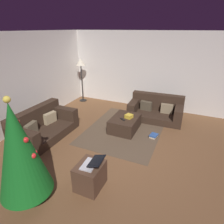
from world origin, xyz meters
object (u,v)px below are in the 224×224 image
object	(u,v)px
gift_box	(129,116)
christmas_tree	(19,150)
book_stack	(154,136)
couch_right	(156,110)
corner_lamp	(81,65)
ottoman	(125,123)
couch_left	(43,126)
laptop	(92,163)
side_table	(90,176)
tv_remote	(123,119)

from	to	relation	value
gift_box	christmas_tree	bearing A→B (deg)	165.74
book_stack	couch_right	bearing A→B (deg)	10.23
gift_box	corner_lamp	distance (m)	3.04
couch_right	ottoman	distance (m)	1.29
couch_left	corner_lamp	world-z (taller)	corner_lamp
laptop	ottoman	bearing A→B (deg)	5.70
ottoman	christmas_tree	distance (m)	3.09
gift_box	corner_lamp	bearing A→B (deg)	58.19
gift_box	laptop	world-z (taller)	laptop
couch_right	book_stack	xyz separation A→B (m)	(-1.21, -0.22, -0.24)
book_stack	christmas_tree	bearing A→B (deg)	152.17
side_table	laptop	world-z (taller)	laptop
couch_left	ottoman	world-z (taller)	couch_left
couch_left	christmas_tree	world-z (taller)	christmas_tree
ottoman	laptop	distance (m)	2.30
side_table	laptop	distance (m)	0.30
couch_right	tv_remote	distance (m)	1.44
gift_box	christmas_tree	world-z (taller)	christmas_tree
couch_left	couch_right	bearing A→B (deg)	133.54
tv_remote	christmas_tree	xyz separation A→B (m)	(-2.76, 0.63, 0.59)
tv_remote	book_stack	xyz separation A→B (m)	(0.07, -0.86, -0.35)
ottoman	laptop	world-z (taller)	laptop
ottoman	christmas_tree	world-z (taller)	christmas_tree
ottoman	book_stack	xyz separation A→B (m)	(-0.09, -0.85, -0.15)
tv_remote	couch_left	bearing A→B (deg)	153.18
ottoman	book_stack	bearing A→B (deg)	-95.83
couch_left	corner_lamp	bearing A→B (deg)	-169.62
christmas_tree	corner_lamp	bearing A→B (deg)	20.92
corner_lamp	side_table	bearing A→B (deg)	-146.47
couch_right	tv_remote	size ratio (longest dim) A/B	10.40
gift_box	christmas_tree	distance (m)	3.08
couch_left	laptop	distance (m)	2.35
christmas_tree	laptop	distance (m)	1.18
side_table	couch_left	bearing A→B (deg)	62.79
christmas_tree	laptop	world-z (taller)	christmas_tree
laptop	corner_lamp	distance (m)	4.67
ottoman	christmas_tree	bearing A→B (deg)	167.60
couch_left	couch_right	xyz separation A→B (m)	(2.33, -2.50, -0.01)
tv_remote	corner_lamp	size ratio (longest dim) A/B	0.10
christmas_tree	side_table	xyz separation A→B (m)	(0.66, -0.81, -0.74)
couch_right	book_stack	world-z (taller)	couch_right
couch_right	tv_remote	xyz separation A→B (m)	(-1.28, 0.64, 0.11)
gift_box	book_stack	world-z (taller)	gift_box
couch_left	couch_right	distance (m)	3.42
couch_left	side_table	world-z (taller)	couch_left
couch_right	ottoman	bearing A→B (deg)	57.73
ottoman	gift_box	distance (m)	0.26
ottoman	corner_lamp	size ratio (longest dim) A/B	0.57
couch_right	laptop	bearing A→B (deg)	80.31
gift_box	side_table	bearing A→B (deg)	-178.30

